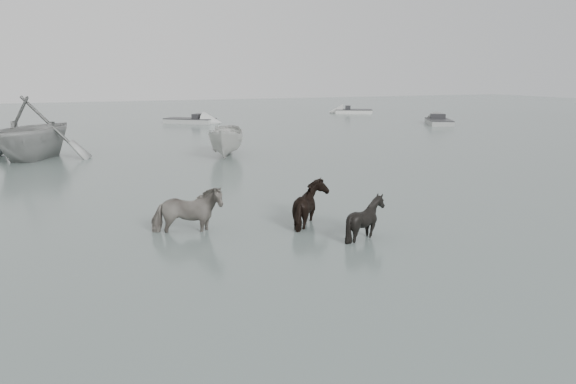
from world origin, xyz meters
The scene contains 9 objects.
ground centered at (0.00, 0.00, 0.00)m, with size 140.00×140.00×0.00m, color #4B5952.
pony_pinto centered at (-2.29, 2.49, 0.75)m, with size 0.80×1.77×1.49m, color black.
pony_dark centered at (0.90, 2.02, 0.74)m, with size 1.46×1.25×1.47m, color black.
pony_black centered at (1.53, 0.39, 0.62)m, with size 1.01×1.13×1.25m, color black.
rowboat_trail centered at (-5.91, 17.21, 1.50)m, with size 4.91×5.69×3.00m, color gray.
boat_small centered at (2.43, 14.64, 0.78)m, with size 1.52×4.05×1.56m, color #B9BAB5.
skiff_port centered at (22.14, 24.23, 0.38)m, with size 5.34×1.60×0.75m, color gray, non-canonical shape.
skiff_mid centered at (4.89, 32.62, 0.38)m, with size 5.35×1.60×0.75m, color #A5A7A5, non-canonical shape.
skiff_star centered at (21.95, 36.97, 0.38)m, with size 4.83×1.60×0.75m, color silver, non-canonical shape.
Camera 1 is at (-5.22, -10.77, 3.88)m, focal length 35.00 mm.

